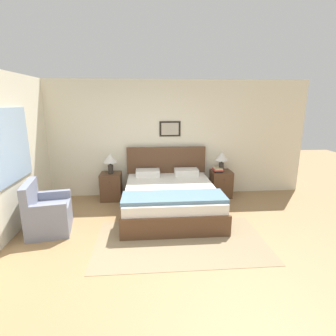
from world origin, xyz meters
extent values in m
plane|color=#99754C|center=(0.00, 0.00, 0.00)|extent=(16.00, 16.00, 0.00)
cube|color=beige|center=(0.00, 2.79, 1.30)|extent=(7.05, 0.06, 2.60)
cube|color=black|center=(0.38, 2.75, 1.53)|extent=(0.47, 0.02, 0.34)
cube|color=#B2A893|center=(0.38, 2.74, 1.53)|extent=(0.39, 0.00, 0.27)
cube|color=beige|center=(-2.35, 1.38, 1.30)|extent=(0.06, 5.16, 2.60)
cube|color=#9EBCDB|center=(-2.31, 1.02, 1.44)|extent=(0.02, 1.58, 1.19)
cube|color=#897556|center=(0.35, 0.54, 0.00)|extent=(2.63, 1.51, 0.01)
cube|color=brown|center=(0.29, 1.66, 0.14)|extent=(1.78, 2.09, 0.28)
cube|color=brown|center=(0.29, 0.64, 0.32)|extent=(1.78, 0.06, 0.08)
cube|color=white|center=(0.29, 1.66, 0.41)|extent=(1.71, 2.01, 0.26)
cube|color=brown|center=(0.29, 2.67, 0.84)|extent=(1.78, 0.06, 0.60)
cube|color=slate|center=(0.29, 1.00, 0.57)|extent=(1.75, 0.59, 0.06)
cube|color=white|center=(-0.14, 2.44, 0.61)|extent=(0.52, 0.32, 0.14)
cube|color=white|center=(0.72, 2.44, 0.61)|extent=(0.52, 0.32, 0.14)
cube|color=gray|center=(-1.79, 1.07, 0.23)|extent=(0.77, 0.86, 0.46)
cube|color=gray|center=(-2.05, 1.02, 0.66)|extent=(0.25, 0.76, 0.41)
cube|color=gray|center=(-1.85, 1.39, 0.53)|extent=(0.66, 0.21, 0.14)
cube|color=gray|center=(-1.74, 0.75, 0.53)|extent=(0.66, 0.21, 0.14)
cube|color=brown|center=(-0.95, 2.49, 0.30)|extent=(0.45, 0.44, 0.60)
sphere|color=#332D28|center=(-0.95, 2.26, 0.47)|extent=(0.02, 0.02, 0.02)
cube|color=brown|center=(1.54, 2.49, 0.30)|extent=(0.45, 0.44, 0.60)
sphere|color=#332D28|center=(1.54, 2.26, 0.47)|extent=(0.02, 0.02, 0.02)
cylinder|color=#2D2823|center=(-0.94, 2.48, 0.70)|extent=(0.11, 0.11, 0.19)
cylinder|color=#2D2823|center=(-0.94, 2.48, 0.82)|extent=(0.02, 0.02, 0.06)
cone|color=silver|center=(-0.94, 2.48, 0.95)|extent=(0.30, 0.30, 0.19)
cylinder|color=#2D2823|center=(1.52, 2.48, 0.70)|extent=(0.11, 0.11, 0.19)
cylinder|color=#2D2823|center=(1.52, 2.48, 0.82)|extent=(0.02, 0.02, 0.06)
cone|color=silver|center=(1.52, 2.48, 0.95)|extent=(0.30, 0.30, 0.19)
cube|color=#232328|center=(1.43, 2.45, 0.62)|extent=(0.16, 0.22, 0.03)
cube|color=#B7332D|center=(1.43, 2.45, 0.65)|extent=(0.22, 0.26, 0.03)
cube|color=beige|center=(1.43, 2.45, 0.68)|extent=(0.17, 0.25, 0.02)
camera|label=1|loc=(-0.15, -3.13, 2.13)|focal=28.00mm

